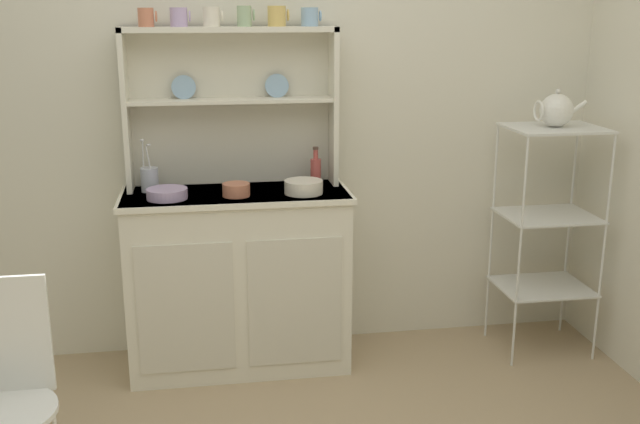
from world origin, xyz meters
name	(u,v)px	position (x,y,z in m)	size (l,w,h in m)	color
wall_back	(272,98)	(0.00, 1.62, 1.25)	(3.84, 0.05, 2.50)	silver
hutch_cabinet	(238,278)	(-0.20, 1.37, 0.44)	(1.04, 0.45, 0.85)	silver
hutch_shelf_unit	(231,95)	(-0.20, 1.53, 1.28)	(0.97, 0.18, 0.73)	silver
bakers_rack	(548,210)	(1.30, 1.30, 0.72)	(0.44, 0.36, 1.13)	silver
wire_chair	(0,385)	(-1.00, 0.30, 0.52)	(0.36, 0.36, 0.85)	white
cup_terracotta_0	(146,17)	(-0.56, 1.49, 1.62)	(0.08, 0.07, 0.08)	#C67556
cup_lilac_1	(179,17)	(-0.42, 1.49, 1.63)	(0.09, 0.08, 0.08)	#B79ECC
cup_cream_2	(212,17)	(-0.27, 1.49, 1.63)	(0.09, 0.07, 0.09)	silver
cup_sage_3	(245,16)	(-0.13, 1.49, 1.63)	(0.08, 0.06, 0.09)	#9EB78E
cup_gold_4	(277,16)	(0.02, 1.49, 1.63)	(0.10, 0.08, 0.09)	#DBB760
cup_sky_5	(310,17)	(0.17, 1.49, 1.63)	(0.09, 0.08, 0.08)	#8EB2D1
bowl_mixing_large	(167,194)	(-0.50, 1.29, 0.88)	(0.18, 0.18, 0.05)	#B79ECC
bowl_floral_medium	(236,190)	(-0.20, 1.29, 0.88)	(0.12, 0.12, 0.06)	#C67556
bowl_cream_small	(304,187)	(0.10, 1.29, 0.88)	(0.17, 0.17, 0.06)	silver
jam_bottle	(316,170)	(0.18, 1.45, 0.92)	(0.05, 0.05, 0.18)	#B74C47
utensil_jar	(150,179)	(-0.58, 1.45, 0.91)	(0.08, 0.08, 0.24)	#B2B7C6
porcelain_teapot	(556,110)	(1.30, 1.30, 1.20)	(0.25, 0.15, 0.18)	white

